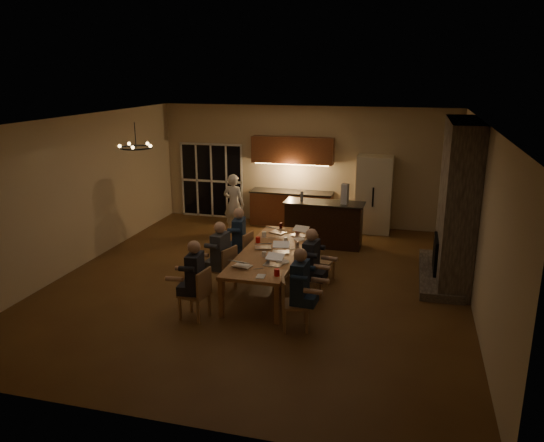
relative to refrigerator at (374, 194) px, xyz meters
The scene contains 45 objects.
floor 4.67m from the refrigerator, 114.60° to the right, with size 9.00×9.00×0.00m, color brown.
back_wall 2.03m from the refrigerator, 168.98° to the left, with size 8.00×0.04×3.20m, color tan.
left_wall 7.25m from the refrigerator, 144.97° to the right, with size 0.04×9.00×3.20m, color tan.
right_wall 4.70m from the refrigerator, 62.94° to the right, with size 0.04×9.00×3.20m, color tan.
ceiling 5.08m from the refrigerator, 114.60° to the right, with size 8.00×9.00×0.04m, color white.
french_doors 4.61m from the refrigerator, behind, with size 1.86×0.08×2.10m, color black.
fireplace 3.51m from the refrigerator, 58.61° to the right, with size 0.58×2.50×3.20m, color #6A6153.
kitchenette 2.21m from the refrigerator, behind, with size 2.24×0.68×2.40m, color brown, non-canonical shape.
refrigerator is the anchor object (origin of this frame).
dining_table 4.60m from the refrigerator, 110.55° to the right, with size 1.10×3.19×0.75m, color #B77749.
bar_island 1.89m from the refrigerator, 125.05° to the right, with size 1.89×0.68×1.08m, color black.
chair_left_near 6.47m from the refrigerator, 113.00° to the right, with size 0.44×0.44×0.89m, color tan, non-canonical shape.
chair_left_mid 5.34m from the refrigerator, 117.85° to the right, with size 0.44×0.44×0.89m, color tan, non-canonical shape.
chair_left_far 4.49m from the refrigerator, 123.14° to the right, with size 0.44×0.44×0.89m, color tan, non-canonical shape.
chair_right_near 5.96m from the refrigerator, 97.53° to the right, with size 0.44×0.44×0.89m, color tan, non-canonical shape.
chair_right_mid 4.82m from the refrigerator, 99.45° to the right, with size 0.44×0.44×0.89m, color tan, non-canonical shape.
chair_right_far 3.83m from the refrigerator, 100.67° to the right, with size 0.44×0.44×0.89m, color tan, non-canonical shape.
person_left_near 6.43m from the refrigerator, 112.93° to the right, with size 0.60×0.60×1.38m, color #20222A, non-canonical shape.
person_right_near 5.89m from the refrigerator, 96.99° to the right, with size 0.60×0.60×1.38m, color #1F2F4E, non-canonical shape.
person_left_mid 5.35m from the refrigerator, 117.67° to the right, with size 0.60×0.60×1.38m, color #3E424A, non-canonical shape.
person_right_mid 4.81m from the refrigerator, 98.96° to the right, with size 0.60×0.60×1.38m, color #20222A, non-canonical shape.
person_left_far 4.43m from the refrigerator, 123.89° to the right, with size 0.60×0.60×1.38m, color #1F2F4E, non-canonical shape.
standing_person 3.64m from the refrigerator, 162.17° to the right, with size 0.57×0.38×1.57m, color white.
chandelier 6.62m from the refrigerator, 127.96° to the right, with size 0.60×0.60×0.03m, color black.
laptop_a 5.58m from the refrigerator, 109.67° to the right, with size 0.32×0.28×0.23m, color silver, non-canonical shape.
laptop_b 5.23m from the refrigerator, 105.20° to the right, with size 0.32×0.28×0.23m, color silver, non-canonical shape.
laptop_c 4.56m from the refrigerator, 113.30° to the right, with size 0.32×0.28×0.23m, color silver, non-canonical shape.
laptop_d 4.57m from the refrigerator, 107.90° to the right, with size 0.32×0.28×0.23m, color silver, non-canonical shape.
laptop_e 3.61m from the refrigerator, 119.46° to the right, with size 0.32×0.28×0.23m, color silver, non-canonical shape.
laptop_f 3.47m from the refrigerator, 111.85° to the right, with size 0.32×0.28×0.23m, color silver, non-canonical shape.
mug_front 4.95m from the refrigerator, 109.40° to the right, with size 0.08×0.08×0.10m, color white.
mug_mid 4.00m from the refrigerator, 111.41° to the right, with size 0.08×0.08×0.10m, color white.
mug_back 4.00m from the refrigerator, 119.75° to the right, with size 0.08×0.08×0.10m, color white.
redcup_near 5.66m from the refrigerator, 102.04° to the right, with size 0.09×0.09×0.12m, color red.
redcup_mid 4.38m from the refrigerator, 117.10° to the right, with size 0.09×0.09×0.12m, color red.
redcup_far 3.25m from the refrigerator, 115.58° to the right, with size 0.09×0.09×0.12m, color red.
can_silver 5.13m from the refrigerator, 107.13° to the right, with size 0.07×0.07×0.12m, color #B2B2B7.
can_cola 3.32m from the refrigerator, 122.70° to the right, with size 0.07×0.07×0.12m, color #3F0F0C.
can_right 4.16m from the refrigerator, 106.29° to the right, with size 0.07×0.07×0.12m, color #B2B2B7.
plate_near 5.03m from the refrigerator, 104.31° to the right, with size 0.24×0.24×0.02m, color white.
plate_left 5.56m from the refrigerator, 109.89° to the right, with size 0.26×0.26×0.02m, color white.
plate_far 3.71m from the refrigerator, 109.42° to the right, with size 0.23×0.23×0.02m, color white.
notepad 5.83m from the refrigerator, 104.23° to the right, with size 0.14×0.20×0.01m, color white.
bar_bottle 2.22m from the refrigerator, 136.15° to the right, with size 0.07×0.07×0.24m, color #99999E.
bar_blender 1.69m from the refrigerator, 109.96° to the right, with size 0.15×0.15×0.48m, color silver.
Camera 1 is at (2.79, -9.46, 4.08)m, focal length 35.00 mm.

